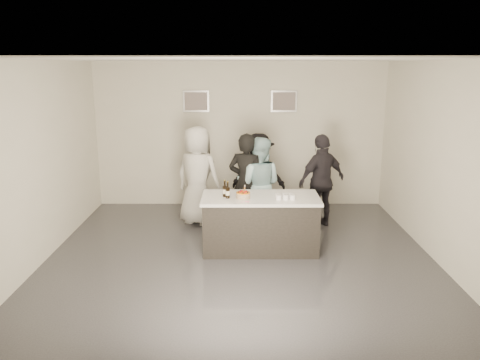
{
  "coord_description": "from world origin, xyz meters",
  "views": [
    {
      "loc": [
        0.0,
        -6.7,
        2.93
      ],
      "look_at": [
        0.0,
        0.5,
        1.15
      ],
      "focal_mm": 35.0,
      "sensor_mm": 36.0,
      "label": 1
    }
  ],
  "objects": [
    {
      "name": "cake",
      "position": [
        0.05,
        0.33,
        0.94
      ],
      "size": [
        0.22,
        0.22,
        0.08
      ],
      "primitive_type": "cylinder",
      "color": "orange",
      "rests_on": "bar_counter"
    },
    {
      "name": "picture_right",
      "position": [
        0.9,
        2.97,
        2.2
      ],
      "size": [
        0.54,
        0.04,
        0.44
      ],
      "primitive_type": "cube",
      "color": "#B2B2B7",
      "rests_on": "wall_back"
    },
    {
      "name": "picture_left",
      "position": [
        -0.9,
        2.97,
        2.2
      ],
      "size": [
        0.54,
        0.04,
        0.44
      ],
      "primitive_type": "cube",
      "color": "#B2B2B7",
      "rests_on": "wall_back"
    },
    {
      "name": "wall_back",
      "position": [
        0.0,
        3.0,
        1.5
      ],
      "size": [
        6.0,
        0.04,
        3.0
      ],
      "primitive_type": "cube",
      "color": "silver",
      "rests_on": "ground"
    },
    {
      "name": "wall_right",
      "position": [
        3.0,
        0.0,
        1.5
      ],
      "size": [
        0.04,
        6.0,
        3.0
      ],
      "primitive_type": "cube",
      "color": "silver",
      "rests_on": "ground"
    },
    {
      "name": "ceiling",
      "position": [
        0.0,
        0.0,
        3.0
      ],
      "size": [
        6.0,
        6.0,
        0.0
      ],
      "primitive_type": "plane",
      "rotation": [
        3.14,
        0.0,
        0.0
      ],
      "color": "white"
    },
    {
      "name": "person_guest_back",
      "position": [
        0.37,
        2.31,
        0.82
      ],
      "size": [
        1.13,
        0.75,
        1.63
      ],
      "primitive_type": "imported",
      "rotation": [
        0.0,
        0.0,
        3.0
      ],
      "color": "black",
      "rests_on": "ground"
    },
    {
      "name": "floor",
      "position": [
        0.0,
        0.0,
        0.0
      ],
      "size": [
        6.0,
        6.0,
        0.0
      ],
      "primitive_type": "plane",
      "color": "#3D3D42",
      "rests_on": "ground"
    },
    {
      "name": "person_main_blue",
      "position": [
        0.34,
        1.37,
        0.85
      ],
      "size": [
        0.95,
        0.81,
        1.7
      ],
      "primitive_type": "imported",
      "rotation": [
        0.0,
        0.0,
        2.92
      ],
      "color": "#A5CFD7",
      "rests_on": "ground"
    },
    {
      "name": "person_guest_right",
      "position": [
        1.5,
        1.6,
        0.86
      ],
      "size": [
        1.08,
        0.88,
        1.72
      ],
      "primitive_type": "imported",
      "rotation": [
        0.0,
        0.0,
        3.68
      ],
      "color": "#26232A",
      "rests_on": "ground"
    },
    {
      "name": "bar_counter",
      "position": [
        0.33,
        0.43,
        0.45
      ],
      "size": [
        1.86,
        0.86,
        0.9
      ],
      "primitive_type": "cube",
      "color": "white",
      "rests_on": "ground"
    },
    {
      "name": "person_guest_left",
      "position": [
        -0.78,
        1.74,
        0.92
      ],
      "size": [
        1.07,
        0.93,
        1.85
      ],
      "primitive_type": "imported",
      "rotation": [
        0.0,
        0.0,
        2.68
      ],
      "color": "silver",
      "rests_on": "ground"
    },
    {
      "name": "wall_left",
      "position": [
        -3.0,
        0.0,
        1.5
      ],
      "size": [
        0.04,
        6.0,
        3.0
      ],
      "primitive_type": "cube",
      "color": "silver",
      "rests_on": "ground"
    },
    {
      "name": "beer_bottle_b",
      "position": [
        -0.19,
        0.33,
        1.03
      ],
      "size": [
        0.07,
        0.07,
        0.26
      ],
      "primitive_type": "cylinder",
      "color": "black",
      "rests_on": "bar_counter"
    },
    {
      "name": "tumbler_cluster",
      "position": [
        0.7,
        0.3,
        0.94
      ],
      "size": [
        0.3,
        0.19,
        0.08
      ],
      "primitive_type": "cube",
      "color": "orange",
      "rests_on": "bar_counter"
    },
    {
      "name": "wall_front",
      "position": [
        0.0,
        -3.0,
        1.5
      ],
      "size": [
        6.0,
        0.04,
        3.0
      ],
      "primitive_type": "cube",
      "color": "silver",
      "rests_on": "ground"
    },
    {
      "name": "beer_bottle_a",
      "position": [
        -0.24,
        0.42,
        1.03
      ],
      "size": [
        0.07,
        0.07,
        0.26
      ],
      "primitive_type": "cylinder",
      "color": "black",
      "rests_on": "bar_counter"
    },
    {
      "name": "person_main_black",
      "position": [
        0.11,
        1.31,
        0.89
      ],
      "size": [
        0.75,
        0.6,
        1.78
      ],
      "primitive_type": "imported",
      "rotation": [
        0.0,
        0.0,
        2.83
      ],
      "color": "black",
      "rests_on": "ground"
    },
    {
      "name": "candles",
      "position": [
        0.07,
        0.11,
        0.9
      ],
      "size": [
        0.24,
        0.08,
        0.01
      ],
      "primitive_type": "cube",
      "color": "pink",
      "rests_on": "bar_counter"
    }
  ]
}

